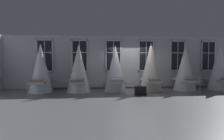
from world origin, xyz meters
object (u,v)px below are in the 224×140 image
(cot_third, at_px, (115,69))
(suitcase_dark, at_px, (141,91))
(cot_fourth, at_px, (151,67))
(cot_second, at_px, (79,69))
(cot_sixth, at_px, (219,67))
(cot_first, at_px, (41,69))
(cot_fifth, at_px, (185,68))

(cot_third, bearing_deg, suitcase_dark, -142.91)
(cot_third, distance_m, cot_fourth, 2.00)
(cot_second, relative_size, cot_fourth, 0.95)
(suitcase_dark, bearing_deg, cot_sixth, 14.86)
(cot_second, distance_m, cot_third, 2.00)
(cot_first, height_order, suitcase_dark, cot_first)
(cot_first, relative_size, cot_second, 1.01)
(cot_first, distance_m, suitcase_dark, 5.39)
(cot_first, distance_m, cot_third, 4.02)
(cot_first, relative_size, cot_fifth, 1.01)
(cot_first, xyz_separation_m, cot_third, (4.02, 0.01, -0.03))
(cot_second, height_order, cot_sixth, cot_sixth)
(cot_third, xyz_separation_m, suitcase_dark, (1.09, -1.38, -1.01))
(cot_third, xyz_separation_m, cot_fourth, (2.00, -0.05, 0.09))
(cot_fourth, height_order, cot_sixth, cot_fourth)
(cot_second, distance_m, cot_fifth, 6.03)
(cot_first, bearing_deg, cot_sixth, -90.67)
(cot_sixth, bearing_deg, cot_fourth, 90.56)
(cot_first, xyz_separation_m, cot_fifth, (8.04, 0.01, -0.02))
(cot_first, xyz_separation_m, cot_sixth, (10.13, 0.00, 0.06))
(cot_second, distance_m, cot_sixth, 8.11)
(cot_third, bearing_deg, cot_first, 88.81)
(cot_sixth, distance_m, suitcase_dark, 5.32)
(cot_third, distance_m, cot_sixth, 6.11)
(cot_second, xyz_separation_m, cot_fourth, (4.00, 0.04, 0.07))
(cot_first, relative_size, cot_sixth, 0.96)
(cot_fourth, height_order, suitcase_dark, cot_fourth)
(cot_first, bearing_deg, cot_fourth, -91.08)
(cot_first, bearing_deg, cot_fifth, -90.62)
(cot_fourth, xyz_separation_m, suitcase_dark, (-0.90, -1.34, -1.10))
(cot_first, distance_m, cot_fifth, 8.04)
(cot_first, height_order, cot_sixth, cot_sixth)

